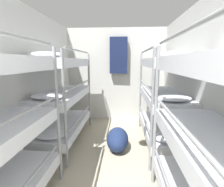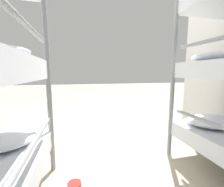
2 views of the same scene
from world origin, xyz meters
name	(u,v)px [view 1 (image 1 of 2)]	position (x,y,z in m)	size (l,w,h in m)	color
wall_left	(9,89)	(-1.29, 2.44, 1.21)	(0.06, 4.99, 2.41)	silver
wall_right	(212,91)	(1.29, 2.44, 1.21)	(0.06, 4.99, 2.41)	silver
wall_back	(116,75)	(0.00, 4.90, 1.21)	(2.65, 0.06, 2.41)	silver
bunk_stack_left_far	(62,95)	(-0.93, 3.40, 0.94)	(0.68, 1.80, 1.77)	gray
bunk_stack_right_far	(163,97)	(0.93, 3.40, 0.94)	(0.68, 1.80, 1.77)	gray
duffel_bag	(117,139)	(0.12, 3.18, 0.19)	(0.39, 0.64, 0.39)	navy
hanging_coat	(119,56)	(0.07, 4.75, 1.71)	(0.44, 0.12, 0.90)	#192347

